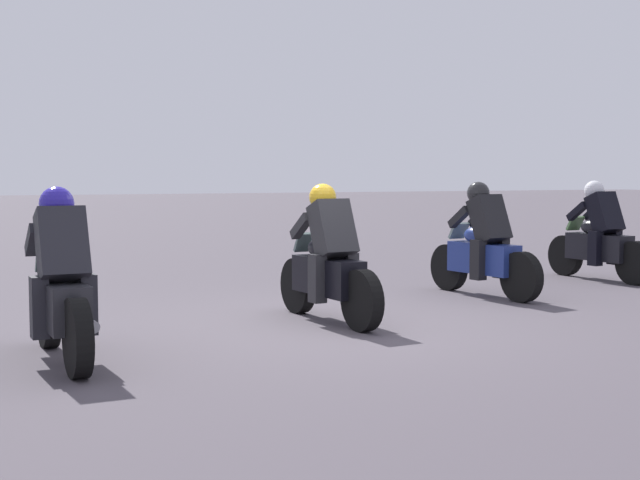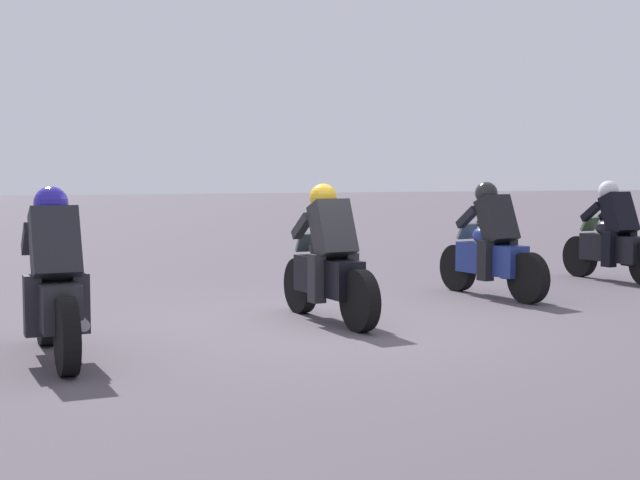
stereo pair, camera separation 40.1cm
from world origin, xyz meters
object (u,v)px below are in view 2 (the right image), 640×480
(rider_lane_a, at_px, (614,240))
(rider_lane_c, at_px, (329,265))
(rider_lane_d, at_px, (55,288))
(rider_lane_b, at_px, (492,250))

(rider_lane_a, distance_m, rider_lane_c, 5.64)
(rider_lane_a, xyz_separation_m, rider_lane_d, (-2.71, 8.32, 0.00))
(rider_lane_a, xyz_separation_m, rider_lane_c, (-1.77, 5.36, 0.00))
(rider_lane_a, relative_size, rider_lane_c, 1.00)
(rider_lane_b, relative_size, rider_lane_c, 1.00)
(rider_lane_a, xyz_separation_m, rider_lane_b, (-0.76, 2.62, 0.00))
(rider_lane_b, bearing_deg, rider_lane_d, 101.44)
(rider_lane_c, height_order, rider_lane_d, same)
(rider_lane_b, height_order, rider_lane_c, same)
(rider_lane_d, bearing_deg, rider_lane_c, -74.15)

